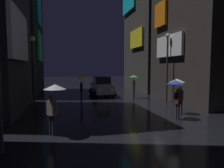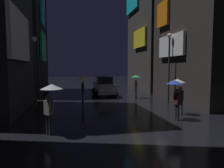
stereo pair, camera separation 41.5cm
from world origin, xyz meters
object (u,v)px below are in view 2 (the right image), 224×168
pedestrian_midstreet_left_blue (175,89)px  streetlamp_left_far (35,63)px  car_distant (104,86)px  pedestrian_near_crossing_yellow (83,82)px  pedestrian_far_right_clear (51,95)px  streetlamp_right_far (169,60)px  pedestrian_midstreet_centre_clear (178,87)px  pedestrian_foreground_right_green (136,80)px

pedestrian_midstreet_left_blue → streetlamp_left_far: (-7.85, 5.13, 1.45)m
pedestrian_midstreet_left_blue → car_distant: bearing=102.1°
pedestrian_near_crossing_yellow → pedestrian_far_right_clear: (-1.78, -7.47, 0.00)m
pedestrian_midstreet_left_blue → streetlamp_right_far: (2.15, 4.86, 1.74)m
pedestrian_far_right_clear → streetlamp_left_far: streetlamp_left_far is taller
pedestrian_midstreet_centre_clear → streetlamp_left_far: 9.66m
pedestrian_midstreet_centre_clear → car_distant: 9.45m
pedestrian_foreground_right_green → pedestrian_midstreet_left_blue: 7.60m
car_distant → streetlamp_right_far: bearing=-50.3°
pedestrian_near_crossing_yellow → streetlamp_left_far: streetlamp_left_far is taller
pedestrian_midstreet_left_blue → streetlamp_left_far: 9.49m
pedestrian_foreground_right_green → car_distant: (-2.51, 2.44, -0.74)m
pedestrian_near_crossing_yellow → streetlamp_right_far: streetlamp_right_far is taller
streetlamp_left_far → pedestrian_midstreet_left_blue: bearing=-33.2°
streetlamp_left_far → pedestrian_midstreet_centre_clear: bearing=-25.1°
pedestrian_foreground_right_green → pedestrian_midstreet_left_blue: (-0.36, -7.60, 0.00)m
pedestrian_midstreet_centre_clear → pedestrian_far_right_clear: (-7.04, -2.28, 0.00)m
pedestrian_far_right_clear → car_distant: 11.98m
pedestrian_near_crossing_yellow → streetlamp_right_far: 6.98m
pedestrian_midstreet_centre_clear → streetlamp_right_far: size_ratio=0.39×
car_distant → streetlamp_left_far: size_ratio=0.84×
pedestrian_near_crossing_yellow → pedestrian_far_right_clear: bearing=-103.4°
pedestrian_foreground_right_green → streetlamp_right_far: streetlamp_right_far is taller
pedestrian_far_right_clear → streetlamp_right_far: (8.39, 6.06, 1.74)m
pedestrian_near_crossing_yellow → car_distant: pedestrian_near_crossing_yellow is taller
pedestrian_midstreet_centre_clear → pedestrian_near_crossing_yellow: bearing=135.4°
pedestrian_near_crossing_yellow → pedestrian_midstreet_left_blue: bearing=-54.5°
pedestrian_far_right_clear → streetlamp_left_far: 6.69m
pedestrian_midstreet_centre_clear → streetlamp_left_far: size_ratio=0.43×
pedestrian_near_crossing_yellow → pedestrian_midstreet_centre_clear: same height
car_distant → streetlamp_left_far: (-5.70, -4.90, 2.19)m
pedestrian_near_crossing_yellow → streetlamp_right_far: (6.61, -1.40, 1.74)m
pedestrian_midstreet_centre_clear → pedestrian_far_right_clear: 7.40m
pedestrian_midstreet_left_blue → streetlamp_right_far: 5.59m
pedestrian_midstreet_left_blue → pedestrian_far_right_clear: 6.35m
pedestrian_foreground_right_green → pedestrian_near_crossing_yellow: bearing=-164.6°
pedestrian_foreground_right_green → streetlamp_left_far: bearing=-163.3°
streetlamp_right_far → pedestrian_foreground_right_green: bearing=123.3°
pedestrian_foreground_right_green → pedestrian_midstreet_centre_clear: bearing=-86.1°
pedestrian_midstreet_left_blue → streetlamp_left_far: streetlamp_left_far is taller
car_distant → pedestrian_midstreet_left_blue: bearing=-77.9°
pedestrian_foreground_right_green → streetlamp_left_far: (-8.21, -2.46, 1.45)m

